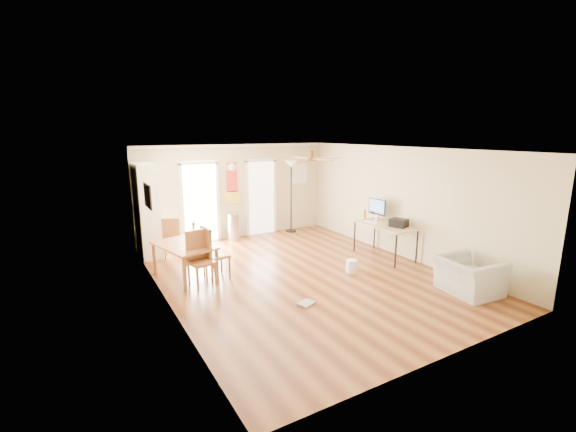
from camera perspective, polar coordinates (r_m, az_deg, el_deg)
floor at (r=8.15m, az=2.13°, el=-8.71°), size 7.00×7.00×0.00m
ceiling at (r=7.61m, az=2.28°, el=9.87°), size 5.50×7.00×0.00m
wall_back at (r=10.86m, az=-7.67°, el=3.62°), size 5.50×0.04×2.60m
wall_front at (r=5.26m, az=23.02°, el=-6.71°), size 5.50×0.04×2.60m
wall_left at (r=6.77m, az=-17.96°, el=-2.19°), size 0.04×7.00×2.60m
wall_right at (r=9.50m, az=16.41°, el=1.98°), size 0.04×7.00×2.60m
crown_molding at (r=7.62m, az=2.28°, el=9.57°), size 5.50×7.00×0.08m
kitchen_doorway at (r=10.54m, az=-12.88°, el=1.77°), size 0.90×0.10×2.10m
bathroom_doorway at (r=11.18m, az=-4.04°, el=2.66°), size 0.80×0.10×2.10m
wall_decal at (r=10.76m, az=-8.28°, el=4.87°), size 0.46×0.03×1.10m
ac_grille at (r=11.70m, az=1.71°, el=6.33°), size 0.50×0.04×0.60m
framed_poster at (r=8.05m, az=-20.10°, el=2.81°), size 0.04×0.66×0.48m
ceiling_fan at (r=7.37m, az=3.53°, el=8.45°), size 1.24×1.24×0.20m
bookshelf at (r=9.69m, az=-20.20°, el=0.78°), size 0.65×1.07×2.22m
dining_table at (r=8.20m, az=-15.06°, el=-6.43°), size 1.15×1.55×0.70m
dining_chair_right_a at (r=8.67m, az=-12.32°, el=-4.04°), size 0.55×0.55×1.05m
dining_chair_right_b at (r=7.95m, az=-10.59°, el=-5.34°), size 0.48×0.48×1.08m
dining_chair_near at (r=7.62m, az=-12.68°, el=-6.29°), size 0.50×0.50×1.07m
dining_chair_far at (r=9.54m, az=-16.75°, el=-3.01°), size 0.51×0.51×0.97m
trash_can at (r=10.71m, az=-8.05°, el=-1.61°), size 0.38×0.38×0.73m
torchiere_lamp at (r=11.36m, az=0.47°, el=2.89°), size 0.47×0.47×2.12m
computer_desk at (r=9.45m, az=14.07°, el=-3.58°), size 0.74×1.48×0.79m
imac at (r=9.71m, az=13.03°, el=0.92°), size 0.13×0.58×0.53m
keyboard at (r=9.51m, az=12.17°, el=-0.88°), size 0.20×0.40×0.01m
printer at (r=9.20m, az=16.09°, el=-0.98°), size 0.41×0.44×0.19m
orange_bottle at (r=9.81m, az=11.28°, el=0.20°), size 0.09×0.09×0.23m
wastebasket_a at (r=8.36m, az=9.43°, el=-7.34°), size 0.26×0.26×0.27m
floor_cloth at (r=6.84m, az=2.71°, el=-12.82°), size 0.34×0.31×0.04m
armchair at (r=7.89m, az=25.11°, el=-8.04°), size 1.03×1.15×0.68m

